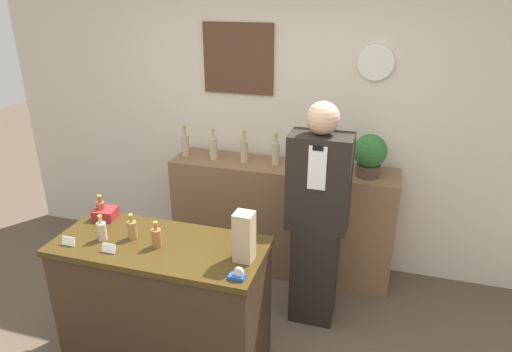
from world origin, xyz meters
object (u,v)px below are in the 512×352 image
at_px(potted_plant, 370,154).
at_px(paper_bag, 244,237).
at_px(tape_dispenser, 237,275).
at_px(shopkeeper, 317,219).

relative_size(potted_plant, paper_bag, 1.13).
relative_size(potted_plant, tape_dispenser, 3.82).
height_order(shopkeeper, paper_bag, shopkeeper).
xyz_separation_m(shopkeeper, paper_bag, (-0.31, -0.74, 0.21)).
bearing_deg(tape_dispenser, shopkeeper, 73.13).
bearing_deg(potted_plant, shopkeeper, -119.03).
height_order(potted_plant, paper_bag, potted_plant).
distance_m(shopkeeper, potted_plant, 0.71).
bearing_deg(tape_dispenser, potted_plant, 68.39).
height_order(potted_plant, tape_dispenser, potted_plant).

